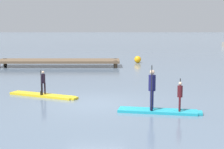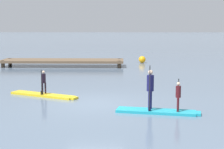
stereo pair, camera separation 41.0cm
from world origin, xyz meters
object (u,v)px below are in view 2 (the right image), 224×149
(paddler_child_solo, at_px, (44,81))
(paddler_adult, at_px, (150,87))
(mooring_buoy_mid, at_px, (142,60))
(paddleboard_near, at_px, (44,95))
(paddleboard_far, at_px, (158,111))
(paddler_child_front, at_px, (178,95))

(paddler_child_solo, distance_m, paddler_adult, 5.48)
(paddler_child_solo, bearing_deg, mooring_buoy_mid, 69.61)
(paddler_adult, relative_size, mooring_buoy_mid, 2.93)
(paddleboard_near, height_order, paddleboard_far, same)
(paddler_child_solo, bearing_deg, paddler_adult, -32.67)
(paddler_child_front, distance_m, mooring_buoy_mid, 17.35)
(paddleboard_near, xyz_separation_m, paddleboard_far, (4.90, -3.02, -0.00))
(paddler_child_front, bearing_deg, paddler_adult, 170.36)
(paddler_adult, relative_size, paddler_child_front, 1.43)
(paddleboard_near, relative_size, paddleboard_far, 1.05)
(paddleboard_near, distance_m, paddler_adult, 5.56)
(paddler_child_front, height_order, mooring_buoy_mid, paddler_child_front)
(paddleboard_far, bearing_deg, paddler_adult, 170.71)
(paddler_child_solo, xyz_separation_m, paddler_child_front, (5.62, -3.13, 0.01))
(paddler_child_solo, bearing_deg, paddler_child_front, -29.08)
(paddler_child_solo, height_order, paddler_adult, paddler_adult)
(paddleboard_near, xyz_separation_m, mooring_buoy_mid, (5.28, 14.20, 0.24))
(paddleboard_near, bearing_deg, paddler_child_front, -29.19)
(paddleboard_far, relative_size, mooring_buoy_mid, 5.48)
(paddleboard_far, bearing_deg, paddler_child_solo, 148.50)
(paddler_child_solo, relative_size, paddler_child_front, 0.95)
(paddleboard_near, distance_m, paddleboard_far, 5.75)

